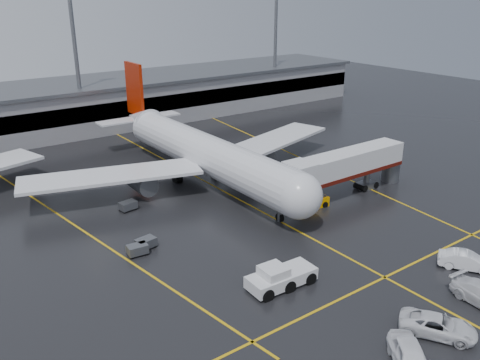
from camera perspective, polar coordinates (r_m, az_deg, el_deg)
ground at (r=63.39m, az=0.39°, el=-2.49°), size 220.00×220.00×0.00m
apron_line_centre at (r=63.38m, az=0.39°, el=-2.48°), size 0.25×90.00×0.02m
apron_line_stop at (r=49.45m, az=16.04°, el=-10.52°), size 60.00×0.25×0.02m
apron_line_left at (r=63.73m, az=-19.87°, el=-3.66°), size 9.99×69.35×0.02m
apron_line_right at (r=81.41m, az=6.38°, el=2.74°), size 7.57×69.64×0.02m
terminal at (r=102.94m, az=-15.90°, el=8.37°), size 122.00×19.00×8.60m
light_mast_mid at (r=94.18m, az=-18.07°, el=13.35°), size 3.00×1.20×25.45m
light_mast_right at (r=116.51m, az=4.02°, el=15.51°), size 3.00×1.20×25.45m
main_airliner at (r=69.47m, az=-4.38°, el=3.27°), size 48.80×45.60×14.10m
jet_bridge at (r=65.41m, az=11.96°, el=1.49°), size 19.90×3.40×6.05m
pushback_tractor at (r=45.96m, az=4.52°, el=-10.93°), size 6.57×3.04×2.31m
belt_loader at (r=62.33m, az=8.18°, el=-2.51°), size 4.16×2.31×2.52m
service_van_a at (r=43.11m, az=21.45°, el=-15.06°), size 5.27×6.30×1.60m
service_van_c at (r=53.12m, az=24.24°, el=-8.31°), size 4.33×5.27×1.69m
service_van_d at (r=39.13m, az=18.72°, el=-18.51°), size 5.08×5.75×1.88m
baggage_cart_a at (r=53.06m, az=-10.59°, el=-6.99°), size 2.18×1.59×1.12m
baggage_cart_b at (r=51.98m, az=-11.51°, el=-7.68°), size 2.11×1.47×1.12m
baggage_cart_c at (r=62.29m, az=-12.54°, el=-2.82°), size 2.17×1.58×1.12m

